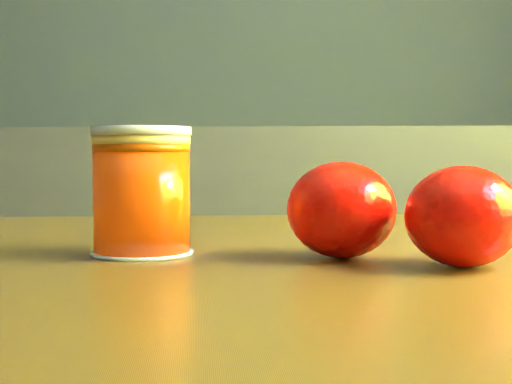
{
  "coord_description": "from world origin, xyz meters",
  "views": [
    {
      "loc": [
        0.8,
        -0.45,
        0.84
      ],
      "look_at": [
        0.75,
        0.05,
        0.81
      ],
      "focal_mm": 50.0,
      "sensor_mm": 36.0,
      "label": 1
    }
  ],
  "objects": [
    {
      "name": "kitchen_counter",
      "position": [
        0.0,
        1.45,
        0.45
      ],
      "size": [
        3.15,
        0.6,
        0.9
      ],
      "primitive_type": "cube",
      "color": "#46474B",
      "rests_on": "ground"
    },
    {
      "name": "juice_glass",
      "position": [
        0.67,
        0.04,
        0.81
      ],
      "size": [
        0.07,
        0.07,
        0.09
      ],
      "rotation": [
        0.0,
        0.0,
        0.13
      ],
      "color": "#E43C04",
      "rests_on": "table"
    },
    {
      "name": "orange_front",
      "position": [
        0.81,
        0.03,
        0.8
      ],
      "size": [
        0.09,
        0.09,
        0.07
      ],
      "primitive_type": "ellipsoid",
      "rotation": [
        0.0,
        0.0,
        0.21
      ],
      "color": "#FF1505",
      "rests_on": "table"
    },
    {
      "name": "orange_back",
      "position": [
        0.89,
        0.0,
        0.8
      ],
      "size": [
        0.07,
        0.07,
        0.06
      ],
      "primitive_type": "ellipsoid",
      "rotation": [
        0.0,
        0.0,
        0.02
      ],
      "color": "#FF1505",
      "rests_on": "table"
    }
  ]
}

